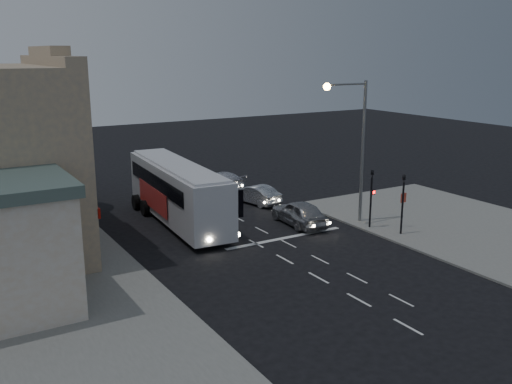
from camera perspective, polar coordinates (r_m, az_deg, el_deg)
ground at (r=31.58m, az=1.88°, el=-6.20°), size 120.00×120.00×0.00m
sidewalk_near at (r=37.42m, az=22.42°, el=-3.95°), size 12.00×24.00×0.12m
road_markings at (r=34.88m, az=0.72°, el=-4.22°), size 8.00×30.55×0.01m
tour_bus at (r=37.04m, az=-7.83°, el=0.11°), size 3.50×12.86×3.90m
car_suv at (r=36.62m, az=4.33°, el=-2.07°), size 2.23×4.84×1.61m
car_sedan_a at (r=41.67m, az=-0.03°, el=-0.23°), size 2.22×4.38×1.38m
car_sedan_b at (r=46.42m, az=-3.53°, el=1.19°), size 2.95×4.98×1.35m
traffic_signal_main at (r=35.96m, az=11.48°, el=0.05°), size 0.25×0.35×4.10m
traffic_signal_side at (r=35.05m, az=14.49°, el=-0.47°), size 0.18×0.15×4.10m
regulatory_sign at (r=36.60m, az=14.45°, el=-1.20°), size 0.45×0.12×2.20m
streetlight at (r=36.21m, az=9.91°, el=5.56°), size 3.32×0.44×9.00m
street_tree at (r=41.21m, az=-19.50°, el=4.22°), size 4.00×4.00×6.20m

